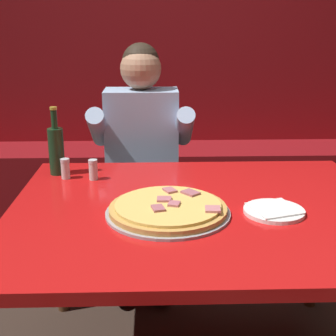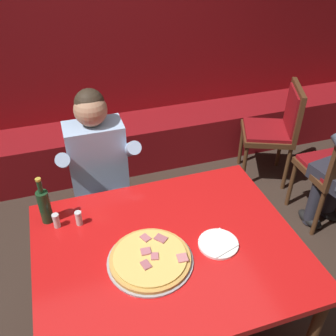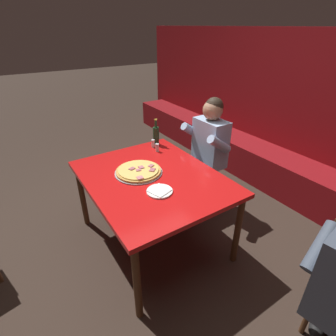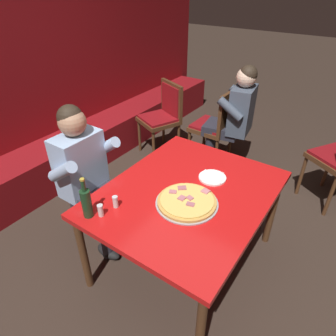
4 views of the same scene
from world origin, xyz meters
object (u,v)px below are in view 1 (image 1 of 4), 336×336
(plate_white_paper, at_px, (274,211))
(shaker_red_pepper_flakes, at_px, (93,171))
(beer_bottle, at_px, (56,149))
(shaker_parmesan, at_px, (65,170))
(pizza, at_px, (168,209))
(main_dining_table, at_px, (200,224))
(diner_seated_blue_shirt, at_px, (142,156))

(plate_white_paper, relative_size, shaker_red_pepper_flakes, 2.44)
(beer_bottle, height_order, shaker_red_pepper_flakes, beer_bottle)
(shaker_parmesan, bearing_deg, pizza, -43.25)
(shaker_parmesan, bearing_deg, beer_bottle, 124.69)
(pizza, distance_m, plate_white_paper, 0.37)
(pizza, relative_size, shaker_parmesan, 4.98)
(main_dining_table, relative_size, pizza, 3.18)
(shaker_parmesan, bearing_deg, diner_seated_blue_shirt, 56.15)
(pizza, xyz_separation_m, plate_white_paper, (0.37, -0.00, -0.01))
(pizza, xyz_separation_m, shaker_parmesan, (-0.42, 0.39, 0.02))
(plate_white_paper, xyz_separation_m, diner_seated_blue_shirt, (-0.47, 0.86, -0.05))
(shaker_parmesan, bearing_deg, plate_white_paper, -26.81)
(main_dining_table, distance_m, shaker_red_pepper_flakes, 0.53)
(main_dining_table, height_order, shaker_red_pepper_flakes, shaker_red_pepper_flakes)
(shaker_parmesan, distance_m, shaker_red_pepper_flakes, 0.12)
(plate_white_paper, bearing_deg, diner_seated_blue_shirt, 119.05)
(plate_white_paper, bearing_deg, shaker_red_pepper_flakes, 150.40)
(plate_white_paper, xyz_separation_m, shaker_red_pepper_flakes, (-0.66, 0.38, 0.03))
(main_dining_table, bearing_deg, beer_bottle, 146.04)
(main_dining_table, distance_m, pizza, 0.16)
(shaker_red_pepper_flakes, bearing_deg, beer_bottle, 152.84)
(main_dining_table, distance_m, beer_bottle, 0.72)
(plate_white_paper, xyz_separation_m, shaker_parmesan, (-0.78, 0.40, 0.03))
(pizza, height_order, shaker_parmesan, shaker_parmesan)
(shaker_parmesan, bearing_deg, main_dining_table, -31.28)
(main_dining_table, height_order, diner_seated_blue_shirt, diner_seated_blue_shirt)
(main_dining_table, relative_size, diner_seated_blue_shirt, 1.07)
(main_dining_table, height_order, pizza, pizza)
(main_dining_table, distance_m, shaker_parmesan, 0.64)
(shaker_parmesan, height_order, shaker_red_pepper_flakes, same)
(shaker_parmesan, bearing_deg, shaker_red_pepper_flakes, -8.70)
(main_dining_table, relative_size, beer_bottle, 4.67)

